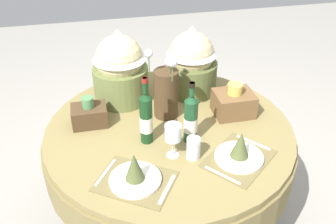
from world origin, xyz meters
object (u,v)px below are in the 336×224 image
tumbler_near_right (193,148)px  gift_tub_back_left (120,64)px  woven_basket_side_left (89,115)px  place_setting_right (240,151)px  wine_bottle_left (191,119)px  wine_bottle_centre (146,118)px  place_setting_left (135,174)px  wine_glass_left (173,133)px  flower_vase (166,91)px  gift_tub_back_right (191,58)px  dining_table (169,148)px  woven_basket_side_right (234,103)px

tumbler_near_right → gift_tub_back_left: 0.71m
woven_basket_side_left → tumbler_near_right: bearing=-39.8°
place_setting_right → wine_bottle_left: 0.29m
place_setting_right → wine_bottle_centre: wine_bottle_centre is taller
place_setting_left → wine_glass_left: size_ratio=2.33×
flower_vase → gift_tub_back_right: 0.33m
place_setting_left → place_setting_right: size_ratio=1.00×
wine_bottle_left → place_setting_left: bearing=-143.0°
dining_table → wine_bottle_centre: bearing=-147.3°
gift_tub_back_right → flower_vase: bearing=-130.7°
place_setting_left → wine_bottle_left: 0.42m
place_setting_left → flower_vase: bearing=63.1°
wine_bottle_centre → gift_tub_back_right: 0.59m
tumbler_near_right → gift_tub_back_left: gift_tub_back_left is taller
flower_vase → wine_bottle_centre: (-0.15, -0.21, -0.02)m
tumbler_near_right → woven_basket_side_left: 0.63m
place_setting_left → wine_bottle_centre: size_ratio=1.14×
place_setting_right → gift_tub_back_right: 0.73m
tumbler_near_right → gift_tub_back_right: (0.16, 0.64, 0.17)m
gift_tub_back_right → woven_basket_side_left: gift_tub_back_right is taller
tumbler_near_right → woven_basket_side_right: (0.33, 0.33, 0.02)m
wine_bottle_left → wine_bottle_centre: 0.23m
wine_glass_left → woven_basket_side_left: bearing=136.6°
wine_glass_left → gift_tub_back_left: 0.63m
wine_bottle_centre → woven_basket_side_left: size_ratio=1.95×
gift_tub_back_left → gift_tub_back_right: 0.44m
wine_glass_left → woven_basket_side_left: size_ratio=0.96×
wine_bottle_centre → gift_tub_back_right: gift_tub_back_right is taller
place_setting_left → gift_tub_back_left: gift_tub_back_left is taller
place_setting_left → gift_tub_back_right: size_ratio=0.99×
gift_tub_back_right → place_setting_right: bearing=-85.5°
gift_tub_back_right → woven_basket_side_left: size_ratio=2.25×
dining_table → gift_tub_back_right: gift_tub_back_right is taller
wine_glass_left → tumbler_near_right: wine_glass_left is taller
wine_bottle_left → wine_bottle_centre: bearing=169.1°
wine_bottle_left → gift_tub_back_right: bearing=74.5°
flower_vase → wine_bottle_left: (0.07, -0.26, -0.03)m
place_setting_right → wine_bottle_left: wine_bottle_left is taller
wine_bottle_left → woven_basket_side_left: (-0.50, 0.26, -0.07)m
flower_vase → woven_basket_side_left: 0.44m
wine_glass_left → gift_tub_back_right: bearing=67.1°
gift_tub_back_right → woven_basket_side_right: gift_tub_back_right is taller
place_setting_right → wine_glass_left: (-0.31, 0.10, 0.09)m
dining_table → gift_tub_back_right: size_ratio=3.22×
gift_tub_back_right → woven_basket_side_left: 0.71m
woven_basket_side_left → wine_bottle_centre: bearing=-38.2°
tumbler_near_right → gift_tub_back_left: bearing=113.6°
dining_table → wine_glass_left: 0.37m
wine_bottle_left → woven_basket_side_left: size_ratio=1.80×
wine_bottle_left → woven_basket_side_right: (0.31, 0.19, -0.06)m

